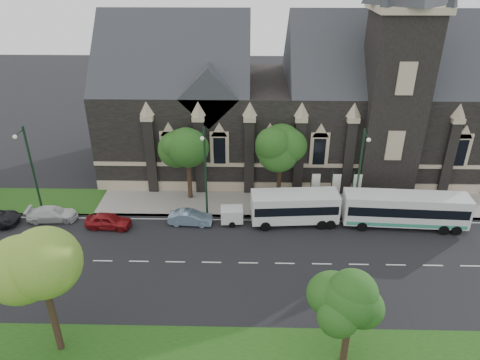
{
  "coord_description": "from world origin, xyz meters",
  "views": [
    {
      "loc": [
        -0.02,
        -29.25,
        22.79
      ],
      "look_at": [
        -0.81,
        6.0,
        4.52
      ],
      "focal_mm": 33.39,
      "sensor_mm": 36.0,
      "label": 1
    }
  ],
  "objects_px": {
    "banner_flag_left": "(314,186)",
    "shuttle_bus": "(295,206)",
    "tree_walk_left": "(190,146)",
    "tour_coach": "(405,209)",
    "street_lamp_far": "(31,167)",
    "banner_flag_center": "(334,186)",
    "car_far_red": "(108,221)",
    "street_lamp_near": "(360,170)",
    "street_lamp_mid": "(205,168)",
    "tree_walk_right": "(282,146)",
    "car_far_white": "(52,214)",
    "banner_flag_right": "(355,187)",
    "tree_park_east": "(354,301)",
    "box_trailer": "(232,215)",
    "sedan": "(190,218)",
    "tree_park_near": "(46,266)"
  },
  "relations": [
    {
      "from": "banner_flag_right",
      "to": "car_far_white",
      "type": "xyz_separation_m",
      "value": [
        -28.79,
        -2.88,
        -1.72
      ]
    },
    {
      "from": "street_lamp_near",
      "to": "banner_flag_left",
      "type": "xyz_separation_m",
      "value": [
        -3.71,
        1.91,
        -2.73
      ]
    },
    {
      "from": "street_lamp_mid",
      "to": "banner_flag_left",
      "type": "height_order",
      "value": "street_lamp_mid"
    },
    {
      "from": "tour_coach",
      "to": "car_far_white",
      "type": "xyz_separation_m",
      "value": [
        -32.76,
        0.26,
        -1.1
      ]
    },
    {
      "from": "street_lamp_far",
      "to": "banner_flag_center",
      "type": "xyz_separation_m",
      "value": [
        28.29,
        1.91,
        -2.73
      ]
    },
    {
      "from": "street_lamp_far",
      "to": "street_lamp_mid",
      "type": "bearing_deg",
      "value": 0.0
    },
    {
      "from": "tree_walk_right",
      "to": "street_lamp_near",
      "type": "distance_m",
      "value": 7.72
    },
    {
      "from": "tree_walk_left",
      "to": "tour_coach",
      "type": "distance_m",
      "value": 21.0
    },
    {
      "from": "banner_flag_left",
      "to": "tree_walk_right",
      "type": "bearing_deg",
      "value": 150.9
    },
    {
      "from": "tree_walk_right",
      "to": "tour_coach",
      "type": "distance_m",
      "value": 12.72
    },
    {
      "from": "banner_flag_center",
      "to": "banner_flag_right",
      "type": "distance_m",
      "value": 2.0
    },
    {
      "from": "banner_flag_left",
      "to": "street_lamp_mid",
      "type": "bearing_deg",
      "value": -169.5
    },
    {
      "from": "tree_walk_left",
      "to": "sedan",
      "type": "distance_m",
      "value": 7.1
    },
    {
      "from": "tree_park_near",
      "to": "street_lamp_mid",
      "type": "height_order",
      "value": "street_lamp_mid"
    },
    {
      "from": "box_trailer",
      "to": "car_far_red",
      "type": "xyz_separation_m",
      "value": [
        -11.28,
        -1.02,
        -0.19
      ]
    },
    {
      "from": "shuttle_bus",
      "to": "tree_park_east",
      "type": "bearing_deg",
      "value": -87.11
    },
    {
      "from": "tree_park_near",
      "to": "sedan",
      "type": "xyz_separation_m",
      "value": [
        6.36,
        14.51,
        -5.75
      ]
    },
    {
      "from": "tree_walk_left",
      "to": "car_far_white",
      "type": "bearing_deg",
      "value": -160.18
    },
    {
      "from": "tree_walk_left",
      "to": "banner_flag_left",
      "type": "relative_size",
      "value": 1.91
    },
    {
      "from": "street_lamp_mid",
      "to": "box_trailer",
      "type": "bearing_deg",
      "value": -24.55
    },
    {
      "from": "banner_flag_left",
      "to": "shuttle_bus",
      "type": "relative_size",
      "value": 0.49
    },
    {
      "from": "banner_flag_left",
      "to": "shuttle_bus",
      "type": "xyz_separation_m",
      "value": [
        -2.05,
        -2.8,
        -0.62
      ]
    },
    {
      "from": "banner_flag_right",
      "to": "street_lamp_near",
      "type": "bearing_deg",
      "value": -98.56
    },
    {
      "from": "banner_flag_right",
      "to": "banner_flag_center",
      "type": "bearing_deg",
      "value": 180.0
    },
    {
      "from": "tree_park_east",
      "to": "banner_flag_center",
      "type": "relative_size",
      "value": 1.57
    },
    {
      "from": "street_lamp_mid",
      "to": "banner_flag_center",
      "type": "relative_size",
      "value": 2.25
    },
    {
      "from": "tree_park_east",
      "to": "tour_coach",
      "type": "xyz_separation_m",
      "value": [
        8.08,
        15.19,
        -2.85
      ]
    },
    {
      "from": "banner_flag_left",
      "to": "banner_flag_right",
      "type": "relative_size",
      "value": 1.0
    },
    {
      "from": "tour_coach",
      "to": "car_far_white",
      "type": "height_order",
      "value": "tour_coach"
    },
    {
      "from": "street_lamp_near",
      "to": "street_lamp_mid",
      "type": "distance_m",
      "value": 14.0
    },
    {
      "from": "tree_park_east",
      "to": "shuttle_bus",
      "type": "xyz_separation_m",
      "value": [
        -1.94,
        15.53,
        -2.85
      ]
    },
    {
      "from": "tree_park_east",
      "to": "street_lamp_near",
      "type": "xyz_separation_m",
      "value": [
        3.82,
        16.42,
        0.49
      ]
    },
    {
      "from": "street_lamp_near",
      "to": "street_lamp_far",
      "type": "bearing_deg",
      "value": 180.0
    },
    {
      "from": "street_lamp_near",
      "to": "sedan",
      "type": "distance_m",
      "value": 16.1
    },
    {
      "from": "box_trailer",
      "to": "car_far_red",
      "type": "distance_m",
      "value": 11.33
    },
    {
      "from": "tree_walk_right",
      "to": "tour_coach",
      "type": "height_order",
      "value": "tree_walk_right"
    },
    {
      "from": "car_far_red",
      "to": "shuttle_bus",
      "type": "bearing_deg",
      "value": -81.61
    },
    {
      "from": "tree_walk_left",
      "to": "box_trailer",
      "type": "height_order",
      "value": "tree_walk_left"
    },
    {
      "from": "street_lamp_mid",
      "to": "banner_flag_center",
      "type": "xyz_separation_m",
      "value": [
        12.29,
        1.91,
        -2.73
      ]
    },
    {
      "from": "shuttle_bus",
      "to": "car_far_red",
      "type": "bearing_deg",
      "value": 179.91
    },
    {
      "from": "street_lamp_far",
      "to": "banner_flag_center",
      "type": "relative_size",
      "value": 2.25
    },
    {
      "from": "tour_coach",
      "to": "car_far_white",
      "type": "bearing_deg",
      "value": -177.35
    },
    {
      "from": "tree_park_near",
      "to": "box_trailer",
      "type": "relative_size",
      "value": 2.86
    },
    {
      "from": "tree_walk_left",
      "to": "banner_flag_center",
      "type": "bearing_deg",
      "value": -6.89
    },
    {
      "from": "tree_park_east",
      "to": "car_far_red",
      "type": "distance_m",
      "value": 24.12
    },
    {
      "from": "car_far_white",
      "to": "tree_park_east",
      "type": "bearing_deg",
      "value": -126.23
    },
    {
      "from": "street_lamp_near",
      "to": "car_far_red",
      "type": "height_order",
      "value": "street_lamp_near"
    },
    {
      "from": "tour_coach",
      "to": "street_lamp_near",
      "type": "bearing_deg",
      "value": 166.98
    },
    {
      "from": "street_lamp_far",
      "to": "tree_park_east",
      "type": "bearing_deg",
      "value": -32.1
    },
    {
      "from": "car_far_white",
      "to": "car_far_red",
      "type": "bearing_deg",
      "value": -105.74
    }
  ]
}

